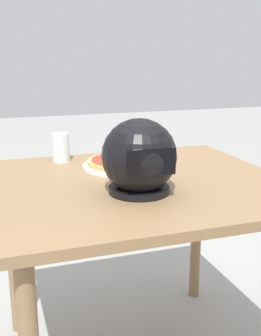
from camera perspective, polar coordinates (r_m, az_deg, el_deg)
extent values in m
cube|color=olive|center=(1.44, 1.41, -2.21)|extent=(0.98, 0.89, 0.03)
cylinder|color=olive|center=(2.07, 8.94, -8.02)|extent=(0.05, 0.05, 0.72)
cylinder|color=olive|center=(1.86, -15.67, -11.16)|extent=(0.05, 0.05, 0.72)
cylinder|color=white|center=(1.60, -1.27, 0.30)|extent=(0.29, 0.29, 0.01)
cylinder|color=tan|center=(1.59, -1.28, 0.82)|extent=(0.26, 0.26, 0.02)
cylinder|color=red|center=(1.59, -1.28, 1.18)|extent=(0.22, 0.22, 0.00)
sphere|color=#234C1E|center=(1.59, -3.09, 1.57)|extent=(0.03, 0.03, 0.03)
sphere|color=#234C1E|center=(1.54, -2.23, 1.07)|extent=(0.03, 0.03, 0.03)
sphere|color=#234C1E|center=(1.66, -3.16, 2.18)|extent=(0.04, 0.04, 0.04)
sphere|color=#234C1E|center=(1.60, -0.30, 1.69)|extent=(0.03, 0.03, 0.03)
sphere|color=#234C1E|center=(1.64, 0.91, 2.08)|extent=(0.04, 0.04, 0.04)
cylinder|color=#E0D172|center=(1.54, -1.70, 1.07)|extent=(0.02, 0.02, 0.02)
cylinder|color=#E0D172|center=(1.58, 1.10, 1.46)|extent=(0.02, 0.02, 0.02)
cylinder|color=#E0D172|center=(1.58, -0.31, 1.47)|extent=(0.02, 0.02, 0.02)
sphere|color=black|center=(1.28, 1.19, 1.61)|extent=(0.23, 0.23, 0.23)
cylinder|color=black|center=(1.31, 1.16, -2.90)|extent=(0.19, 0.19, 0.02)
cube|color=black|center=(1.19, 2.86, 0.79)|extent=(0.14, 0.02, 0.08)
cylinder|color=silver|center=(1.70, -9.46, 2.75)|extent=(0.07, 0.07, 0.11)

